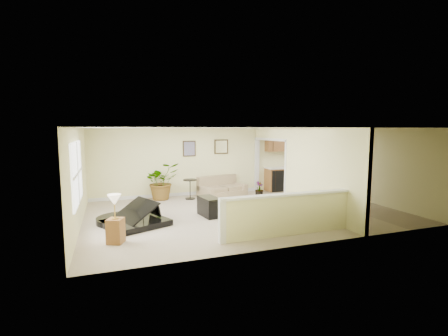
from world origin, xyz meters
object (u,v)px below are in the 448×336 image
object	(u,v)px
piano_bench	(209,207)
lamp_stand	(115,223)
palm_plant	(162,181)
loveseat	(222,186)
piano	(133,203)
accent_table	(190,187)
small_plant	(259,190)

from	to	relation	value
piano_bench	lamp_stand	bearing A→B (deg)	-150.66
palm_plant	loveseat	bearing A→B (deg)	-3.70
piano	loveseat	world-z (taller)	piano
piano_bench	loveseat	size ratio (longest dim) A/B	0.43
accent_table	small_plant	world-z (taller)	accent_table
accent_table	palm_plant	size ratio (longest dim) A/B	0.51
piano	lamp_stand	distance (m)	1.39
piano	accent_table	distance (m)	3.29
accent_table	loveseat	bearing A→B (deg)	7.15
accent_table	lamp_stand	xyz separation A→B (m)	(-2.58, -3.82, 0.00)
accent_table	lamp_stand	world-z (taller)	lamp_stand
palm_plant	lamp_stand	xyz separation A→B (m)	(-1.63, -4.12, -0.18)
piano_bench	accent_table	bearing A→B (deg)	89.54
palm_plant	accent_table	bearing A→B (deg)	-17.45
loveseat	small_plant	size ratio (longest dim) A/B	3.59
piano	accent_table	size ratio (longest dim) A/B	2.94
piano	small_plant	distance (m)	5.17
piano	lamp_stand	world-z (taller)	piano
piano	piano_bench	bearing A→B (deg)	-19.35
loveseat	palm_plant	size ratio (longest dim) A/B	1.39
loveseat	accent_table	bearing A→B (deg)	171.82
loveseat	palm_plant	world-z (taller)	palm_plant
small_plant	accent_table	bearing A→B (deg)	172.99
piano_bench	lamp_stand	world-z (taller)	lamp_stand
lamp_stand	accent_table	bearing A→B (deg)	55.97
piano_bench	small_plant	bearing A→B (deg)	38.88
piano_bench	small_plant	world-z (taller)	piano_bench
loveseat	lamp_stand	distance (m)	5.53
piano	palm_plant	world-z (taller)	piano
accent_table	small_plant	bearing A→B (deg)	-7.01
palm_plant	small_plant	world-z (taller)	palm_plant
palm_plant	small_plant	xyz separation A→B (m)	(3.50, -0.61, -0.41)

